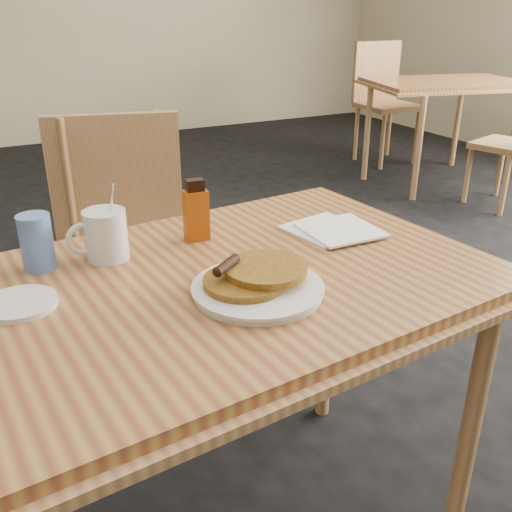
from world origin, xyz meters
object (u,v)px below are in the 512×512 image
Objects in this scene: main_table at (224,293)px; neighbor_table at (446,87)px; blue_tumbler at (37,242)px; chair_main_far at (129,236)px; coffee_mug at (104,234)px; chair_neighbor_far at (382,91)px; syrup_bottle at (196,212)px; pancake_plate at (257,284)px.

neighbor_table is at bearing 38.43° from main_table.
blue_tumbler reaches higher than neighbor_table.
chair_main_far is 5.44× the size of coffee_mug.
chair_neighbor_far is 6.56× the size of syrup_bottle.
chair_neighbor_far is at bearing 47.69° from pancake_plate.
chair_main_far is 0.69m from blue_tumbler.
chair_neighbor_far is (0.02, 0.73, -0.12)m from neighbor_table.
chair_neighbor_far reaches higher than syrup_bottle.
neighbor_table is 3.57m from coffee_mug.
blue_tumbler is at bearing -147.33° from neighbor_table.
main_table is at bearing -31.77° from blue_tumbler.
pancake_plate is at bearing -73.47° from chair_main_far.
chair_main_far is (-0.00, 0.76, -0.14)m from main_table.
pancake_plate is at bearing -128.52° from chair_neighbor_far.
chair_main_far is 0.89m from pancake_plate.
neighbor_table is 1.31× the size of chair_neighbor_far.
main_table is 0.96× the size of neighbor_table.
syrup_bottle is at bearing 90.10° from pancake_plate.
main_table is 0.29m from coffee_mug.
syrup_bottle reaches higher than neighbor_table.
blue_tumbler is at bearing -174.97° from coffee_mug.
coffee_mug is at bearing -94.02° from chair_main_far.
blue_tumbler is at bearing -106.22° from chair_main_far.
blue_tumbler is (-0.36, 0.31, 0.04)m from pancake_plate.
pancake_plate is at bearing -76.90° from main_table.
neighbor_table is 3.68m from blue_tumbler.
chair_main_far reaches higher than blue_tumbler.
chair_main_far is 7.90× the size of blue_tumbler.
chair_neighbor_far is at bearing 41.10° from blue_tumbler.
chair_neighbor_far is 4.14m from blue_tumbler.
blue_tumbler is (-0.33, -0.55, 0.24)m from chair_main_far.
main_table is 1.26× the size of chair_neighbor_far.
chair_neighbor_far reaches higher than chair_main_far.
main_table is 1.30× the size of chair_main_far.
neighbor_table is 0.74m from chair_neighbor_far.
main_table is 0.41m from blue_tumbler.
main_table is 4.04m from chair_neighbor_far.
syrup_bottle is at bearing -144.02° from neighbor_table.
syrup_bottle is (0.02, 0.20, 0.11)m from main_table.
chair_main_far is 0.61m from syrup_bottle.
chair_main_far reaches higher than syrup_bottle.
blue_tumbler is (-3.12, -2.72, 0.23)m from chair_neighbor_far.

